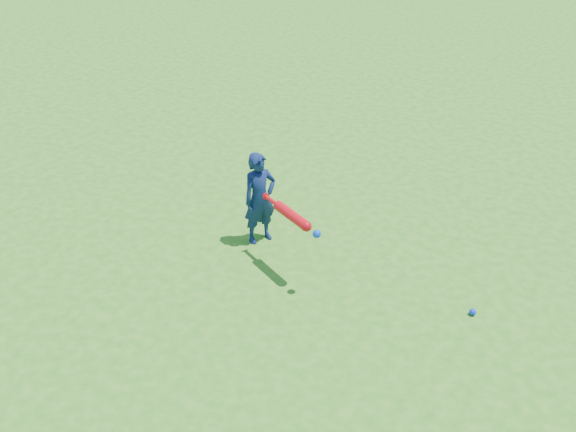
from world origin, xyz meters
name	(u,v)px	position (x,y,z in m)	size (l,w,h in m)	color
ground	(326,227)	(0.00, 0.00, 0.00)	(80.00, 80.00, 0.00)	#30721B
child	(260,198)	(-0.44, -0.60, 0.50)	(0.36, 0.24, 1.00)	#101E4E
ground_ball_blue	(473,312)	(1.85, -0.49, 0.03)	(0.06, 0.06, 0.06)	#0D30E8
bat_swing	(294,217)	(0.17, -0.88, 0.64)	(0.83, 0.36, 0.10)	red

